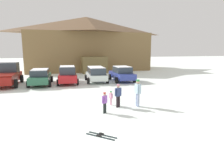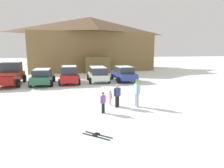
{
  "view_description": "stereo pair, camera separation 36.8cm",
  "coord_description": "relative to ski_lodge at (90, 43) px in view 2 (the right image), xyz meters",
  "views": [
    {
      "loc": [
        -2.82,
        -5.78,
        3.47
      ],
      "look_at": [
        0.69,
        7.51,
        1.07
      ],
      "focal_mm": 32.0,
      "sensor_mm": 36.0,
      "label": 1
    },
    {
      "loc": [
        -2.47,
        -5.87,
        3.47
      ],
      "look_at": [
        0.69,
        7.51,
        1.07
      ],
      "focal_mm": 32.0,
      "sensor_mm": 36.0,
      "label": 2
    }
  ],
  "objects": [
    {
      "name": "pickup_truck",
      "position": [
        -9.72,
        -13.47,
        -3.47
      ],
      "size": [
        2.5,
        5.46,
        2.15
      ],
      "color": "maroon",
      "rests_on": "ground"
    },
    {
      "name": "parked_blue_hatchback",
      "position": [
        1.93,
        -13.88,
        -3.64
      ],
      "size": [
        2.22,
        4.4,
        1.64
      ],
      "color": "#303E98",
      "rests_on": "ground"
    },
    {
      "name": "pair_of_skis",
      "position": [
        -3.2,
        -27.27,
        -4.45
      ],
      "size": [
        1.17,
        1.11,
        0.08
      ],
      "color": "#1C282B",
      "rests_on": "ground"
    },
    {
      "name": "parked_white_suv",
      "position": [
        -0.91,
        -13.66,
        -3.59
      ],
      "size": [
        2.27,
        4.25,
        1.61
      ],
      "color": "white",
      "rests_on": "ground"
    },
    {
      "name": "skier_child_in_purple_jacket",
      "position": [
        -2.4,
        -24.43,
        -3.81
      ],
      "size": [
        0.33,
        0.32,
        1.16
      ],
      "color": "black",
      "rests_on": "ground"
    },
    {
      "name": "ground",
      "position": [
        -1.89,
        -28.94,
        -4.47
      ],
      "size": [
        160.0,
        160.0,
        0.0
      ],
      "primitive_type": "plane",
      "color": "white"
    },
    {
      "name": "skier_adult_in_blue_parka",
      "position": [
        -0.17,
        -23.67,
        -3.52
      ],
      "size": [
        0.28,
        0.62,
        1.67
      ],
      "color": "#9AAACC",
      "rests_on": "ground"
    },
    {
      "name": "ski_lodge",
      "position": [
        0.0,
        0.0,
        0.0
      ],
      "size": [
        20.33,
        12.59,
        8.82
      ],
      "color": "brown",
      "rests_on": "ground"
    },
    {
      "name": "parked_red_sedan",
      "position": [
        -3.94,
        -13.99,
        -3.58
      ],
      "size": [
        2.19,
        4.32,
        1.8
      ],
      "color": "red",
      "rests_on": "ground"
    },
    {
      "name": "skier_teen_in_navy_coat",
      "position": [
        -1.37,
        -23.52,
        -3.67
      ],
      "size": [
        0.48,
        0.33,
        1.41
      ],
      "color": "black",
      "rests_on": "ground"
    },
    {
      "name": "parked_green_coupe",
      "position": [
        -6.55,
        -14.12,
        -3.67
      ],
      "size": [
        2.24,
        4.74,
        1.57
      ],
      "color": "#2A6246",
      "rests_on": "ground"
    },
    {
      "name": "skier_child_in_pink_snowsuit",
      "position": [
        -1.67,
        -22.95,
        -3.96
      ],
      "size": [
        0.21,
        0.3,
        0.89
      ],
      "color": "#EDADC4",
      "rests_on": "ground"
    }
  ]
}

